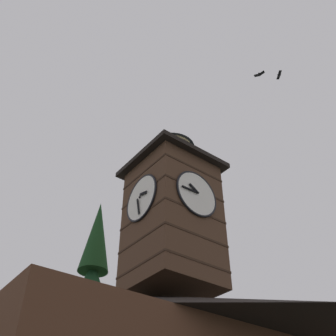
# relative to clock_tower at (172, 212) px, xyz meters

# --- Properties ---
(clock_tower) EXTENTS (4.17, 4.17, 9.05)m
(clock_tower) POSITION_rel_clock_tower_xyz_m (0.00, 0.00, 0.00)
(clock_tower) COLOR #4C3323
(clock_tower) RESTS_ON building_main
(flying_bird_high) EXTENTS (0.53, 0.66, 0.13)m
(flying_bird_high) POSITION_rel_clock_tower_xyz_m (-5.22, 4.20, 9.86)
(flying_bird_high) COLOR black
(flying_bird_low) EXTENTS (0.37, 0.62, 0.13)m
(flying_bird_low) POSITION_rel_clock_tower_xyz_m (-2.80, 4.42, 7.90)
(flying_bird_low) COLOR black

